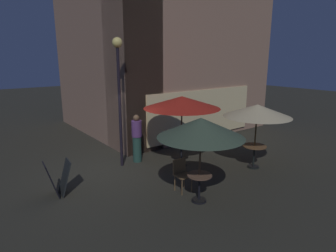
% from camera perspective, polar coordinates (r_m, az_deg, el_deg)
% --- Properties ---
extents(ground_plane, '(60.00, 60.00, 0.00)m').
position_cam_1_polar(ground_plane, '(9.85, -12.25, -8.92)').
color(ground_plane, '#2D2B23').
extents(cafe_building, '(8.57, 7.79, 9.69)m').
position_cam_1_polar(cafe_building, '(13.83, -3.32, 18.22)').
color(cafe_building, '#9A745E').
rests_on(cafe_building, ground).
extents(street_lamp_near_corner, '(0.33, 0.33, 4.32)m').
position_cam_1_polar(street_lamp_near_corner, '(9.64, -9.77, 9.32)').
color(street_lamp_near_corner, black).
rests_on(street_lamp_near_corner, ground).
extents(menu_sandwich_board, '(0.71, 0.61, 0.95)m').
position_cam_1_polar(menu_sandwich_board, '(8.50, -21.00, -9.69)').
color(menu_sandwich_board, black).
rests_on(menu_sandwich_board, ground).
extents(cafe_table_0, '(0.79, 0.79, 0.78)m').
position_cam_1_polar(cafe_table_0, '(10.24, 16.74, -4.79)').
color(cafe_table_0, black).
rests_on(cafe_table_0, ground).
extents(cafe_table_1, '(0.66, 0.66, 0.78)m').
position_cam_1_polar(cafe_table_1, '(10.06, 2.66, -4.83)').
color(cafe_table_1, black).
rests_on(cafe_table_1, ground).
extents(cafe_table_2, '(0.65, 0.65, 0.75)m').
position_cam_1_polar(cafe_table_2, '(7.67, 6.23, -11.19)').
color(cafe_table_2, black).
rests_on(cafe_table_2, ground).
extents(patio_umbrella_0, '(2.22, 2.22, 2.20)m').
position_cam_1_polar(patio_umbrella_0, '(9.91, 17.29, 2.89)').
color(patio_umbrella_0, black).
rests_on(patio_umbrella_0, ground).
extents(patio_umbrella_1, '(2.60, 2.60, 2.44)m').
position_cam_1_polar(patio_umbrella_1, '(9.66, 2.77, 4.69)').
color(patio_umbrella_1, black).
rests_on(patio_umbrella_1, ground).
extents(patio_umbrella_2, '(2.21, 2.21, 2.26)m').
position_cam_1_polar(patio_umbrella_2, '(7.18, 6.54, -0.37)').
color(patio_umbrella_2, black).
rests_on(patio_umbrella_2, ground).
extents(cafe_chair_0, '(0.44, 0.44, 0.92)m').
position_cam_1_polar(cafe_chair_0, '(8.21, 2.67, -9.06)').
color(cafe_chair_0, brown).
rests_on(cafe_chair_0, ground).
extents(patron_standing_0, '(0.37, 0.37, 1.73)m').
position_cam_1_polar(patron_standing_0, '(10.35, -6.20, -2.46)').
color(patron_standing_0, '#24453B').
rests_on(patron_standing_0, ground).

